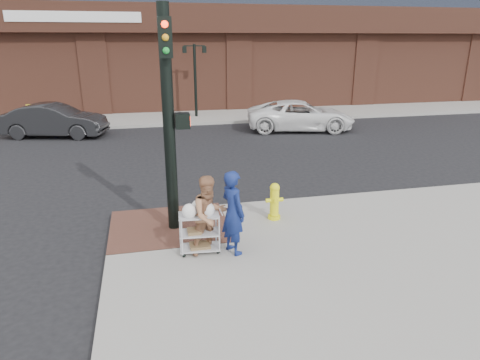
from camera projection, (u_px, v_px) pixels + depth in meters
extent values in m
plane|color=black|center=(200.00, 246.00, 9.62)|extent=(220.00, 220.00, 0.00)
cube|color=gray|center=(282.00, 85.00, 41.85)|extent=(65.00, 36.00, 0.15)
cube|color=#4D2F24|center=(170.00, 226.00, 10.27)|extent=(2.80, 2.40, 0.01)
cylinder|color=black|center=(195.00, 81.00, 24.17)|extent=(0.16, 0.16, 4.00)
cube|color=black|center=(194.00, 46.00, 23.57)|extent=(1.20, 0.06, 0.06)
cube|color=black|center=(184.00, 50.00, 23.52)|extent=(0.22, 0.22, 0.35)
cube|color=black|center=(204.00, 50.00, 23.75)|extent=(0.22, 0.22, 0.35)
cylinder|color=black|center=(169.00, 124.00, 9.42)|extent=(0.26, 0.26, 5.00)
cube|color=black|center=(182.00, 121.00, 9.46)|extent=(0.32, 0.28, 0.34)
cube|color=#FF260C|center=(190.00, 120.00, 9.50)|extent=(0.02, 0.18, 0.22)
cube|color=black|center=(165.00, 38.00, 8.59)|extent=(0.28, 0.18, 0.80)
imported|color=navy|center=(233.00, 212.00, 8.76)|extent=(0.65, 0.77, 1.79)
imported|color=#A36E4C|center=(209.00, 215.00, 8.76)|extent=(0.99, 0.89, 1.68)
imported|color=black|center=(54.00, 120.00, 20.04)|extent=(4.98, 2.72, 1.56)
imported|color=white|center=(301.00, 116.00, 21.53)|extent=(5.75, 3.55, 1.49)
cube|color=#B0B0B5|center=(199.00, 215.00, 8.77)|extent=(0.86, 0.53, 0.03)
cube|color=#B0B0B5|center=(199.00, 233.00, 8.89)|extent=(0.86, 0.53, 0.03)
cube|color=#B0B0B5|center=(200.00, 247.00, 9.00)|extent=(0.86, 0.53, 0.03)
cube|color=black|center=(203.00, 208.00, 8.79)|extent=(0.20, 0.13, 0.29)
cube|color=brown|center=(194.00, 231.00, 8.86)|extent=(0.27, 0.31, 0.07)
cube|color=brown|center=(200.00, 245.00, 8.99)|extent=(0.42, 0.33, 0.06)
cylinder|color=yellow|center=(274.00, 217.00, 10.68)|extent=(0.31, 0.31, 0.09)
cylinder|color=yellow|center=(274.00, 202.00, 10.55)|extent=(0.22, 0.22, 0.68)
sphere|color=yellow|center=(275.00, 188.00, 10.44)|extent=(0.24, 0.24, 0.24)
cylinder|color=yellow|center=(274.00, 200.00, 10.54)|extent=(0.44, 0.10, 0.10)
cube|color=#A42212|center=(42.00, 117.00, 21.91)|extent=(0.49, 0.47, 0.94)
cube|color=yellow|center=(32.00, 114.00, 22.42)|extent=(0.52, 0.50, 1.01)
cube|color=#1D1EBE|center=(61.00, 115.00, 22.68)|extent=(0.44, 0.41, 0.88)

